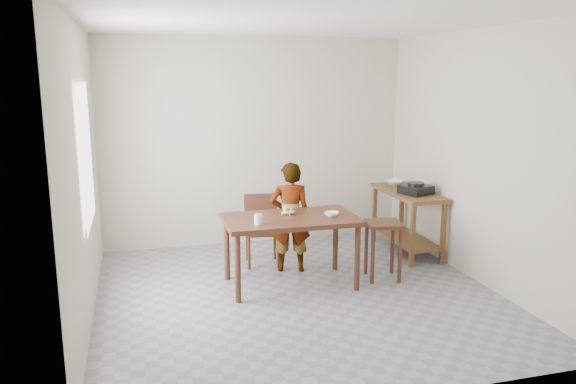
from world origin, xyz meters
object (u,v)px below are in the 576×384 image
object	(u,v)px
child	(290,217)
stool	(383,250)
dining_table	(290,251)
dining_chair	(262,231)
prep_counter	(407,222)

from	to	relation	value
child	stool	xyz separation A→B (m)	(0.92, -0.52, -0.31)
dining_table	stool	bearing A→B (deg)	-4.65
dining_table	dining_chair	distance (m)	0.75
dining_table	stool	distance (m)	1.04
child	dining_chair	world-z (taller)	child
prep_counter	dining_chair	size ratio (longest dim) A/B	1.46
child	dining_chair	distance (m)	0.46
dining_table	child	xyz separation A→B (m)	(0.12, 0.44, 0.26)
dining_table	child	bearing A→B (deg)	74.88
child	dining_chair	size ratio (longest dim) A/B	1.54
stool	prep_counter	bearing A→B (deg)	48.80
child	prep_counter	bearing A→B (deg)	-157.38
child	dining_table	bearing A→B (deg)	88.19
prep_counter	stool	distance (m)	1.04
dining_table	prep_counter	size ratio (longest dim) A/B	1.17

